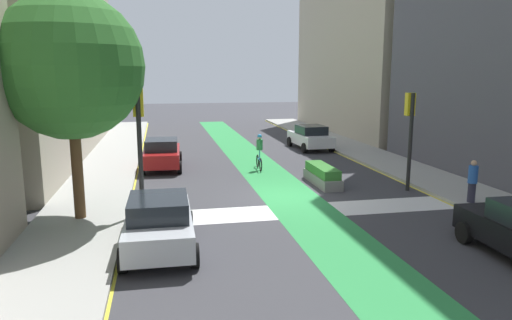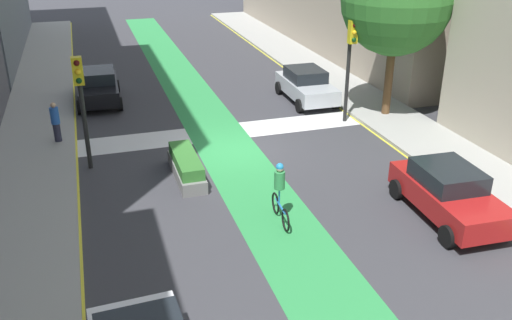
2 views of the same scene
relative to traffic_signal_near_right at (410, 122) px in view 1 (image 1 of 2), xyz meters
name	(u,v)px [view 1 (image 1 of 2)]	position (x,y,z in m)	size (l,w,h in m)	color
ground_plane	(283,197)	(-5.49, -0.11, -2.90)	(120.00, 120.00, 0.00)	#38383D
bike_lane_paint	(290,196)	(-5.19, -0.11, -2.89)	(2.40, 60.00, 0.01)	#2D8C47
crosswalk_band	(297,211)	(-5.49, -2.11, -2.89)	(12.00, 1.80, 0.01)	silver
sidewalk_left	(88,205)	(-12.99, -0.11, -2.82)	(3.00, 60.00, 0.15)	#9E9E99
curb_stripe_left	(129,205)	(-11.49, -0.11, -2.89)	(0.16, 60.00, 0.01)	yellow
sidewalk_right	(450,186)	(2.01, -0.11, -2.82)	(3.00, 60.00, 0.15)	#9E9E99
curb_stripe_right	(418,190)	(0.51, -0.11, -2.89)	(0.16, 60.00, 0.01)	yellow
traffic_signal_near_right	(410,122)	(0.00, 0.00, 0.00)	(0.35, 0.52, 4.12)	black
traffic_signal_near_left	(139,128)	(-10.94, -1.70, 0.21)	(0.35, 0.52, 4.44)	black
car_red_left_far	(162,153)	(-10.21, 6.71, -2.09)	(2.18, 4.28, 1.57)	#A51919
car_silver_left_near	(159,222)	(-10.36, -4.98, -2.09)	(2.07, 4.22, 1.57)	#B2B7BF
car_white_right_far	(310,137)	(-0.66, 11.28, -2.09)	(2.18, 4.27, 1.57)	silver
cyclist_in_lane	(259,151)	(-5.29, 5.44, -1.93)	(0.32, 1.73, 1.86)	black
pedestrian_sidewalk_right_a	(472,181)	(1.12, -2.77, -1.93)	(0.34, 0.34, 1.60)	#262638
street_tree_near	(70,67)	(-12.97, -1.85, 2.23)	(4.67, 4.67, 7.33)	brown
median_planter	(322,175)	(-3.19, 1.69, -2.49)	(0.84, 3.04, 0.85)	slate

